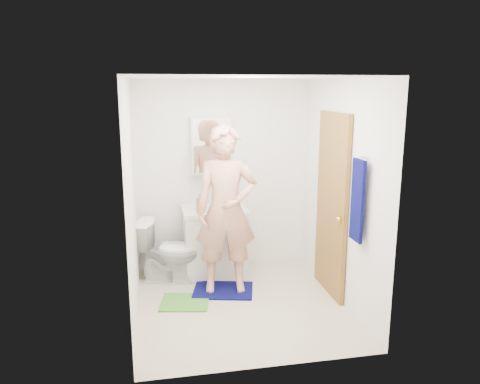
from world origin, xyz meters
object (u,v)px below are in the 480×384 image
medicine_cabinet (211,146)px  toilet (169,251)px  toothbrush_cup (229,203)px  man (226,210)px  vanity_cabinet (215,243)px  towel (357,201)px  soap_dispenser (200,202)px

medicine_cabinet → toilet: (-0.58, -0.34, -1.22)m
toothbrush_cup → man: man is taller
toilet → man: size_ratio=0.40×
medicine_cabinet → man: size_ratio=0.37×
vanity_cabinet → toilet: size_ratio=1.05×
towel → man: (-1.12, 0.94, -0.28)m
toilet → medicine_cabinet: bearing=-45.0°
soap_dispenser → man: man is taller
medicine_cabinet → soap_dispenser: 0.73m
medicine_cabinet → towel: bearing=-55.4°
medicine_cabinet → soap_dispenser: size_ratio=3.67×
soap_dispenser → man: bearing=-64.8°
soap_dispenser → man: (0.24, -0.52, 0.02)m
medicine_cabinet → man: 1.00m
vanity_cabinet → medicine_cabinet: (0.00, 0.22, 1.20)m
medicine_cabinet → man: (0.06, -0.77, -0.63)m
vanity_cabinet → toothbrush_cup: size_ratio=7.37×
soap_dispenser → man: 0.57m
vanity_cabinet → soap_dispenser: bearing=-170.9°
toilet → man: man is taller
towel → toilet: (-1.76, 1.37, -0.87)m
medicine_cabinet → toilet: bearing=-149.4°
vanity_cabinet → toothbrush_cup: toothbrush_cup is taller
towel → toilet: towel is taller
vanity_cabinet → towel: 2.08m
vanity_cabinet → man: 0.79m
man → towel: bearing=-33.7°
medicine_cabinet → toothbrush_cup: size_ratio=6.45×
soap_dispenser → toothbrush_cup: soap_dispenser is taller
toilet → toothbrush_cup: size_ratio=7.01×
toilet → towel: bearing=-113.5°
vanity_cabinet → soap_dispenser: size_ratio=4.20×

